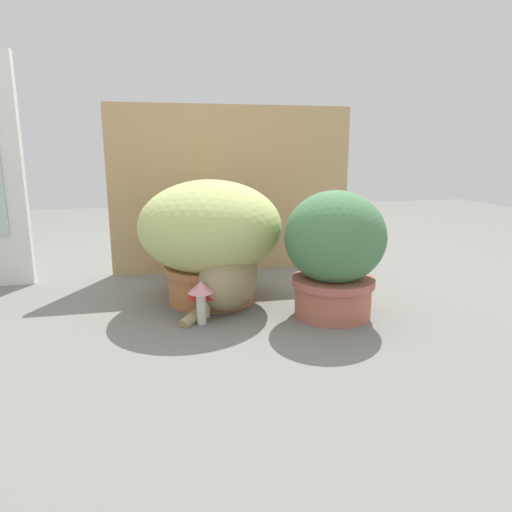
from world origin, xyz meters
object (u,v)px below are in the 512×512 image
mushroom_ornament_red (204,290)px  cat (231,273)px  mushroom_ornament_pink (201,293)px  leafy_planter (334,251)px  grass_planter (210,235)px

mushroom_ornament_red → cat: bearing=35.3°
mushroom_ornament_red → mushroom_ornament_pink: bearing=-104.4°
mushroom_ornament_pink → mushroom_ornament_red: bearing=75.6°
mushroom_ornament_pink → mushroom_ornament_red: mushroom_ornament_pink is taller
mushroom_ornament_pink → leafy_planter: bearing=-1.7°
cat → leafy_planter: bearing=-23.7°
cat → mushroom_ornament_pink: (-0.11, -0.12, -0.02)m
leafy_planter → mushroom_ornament_red: size_ratio=3.20×
grass_planter → leafy_planter: bearing=-32.3°
leafy_planter → cat: 0.35m
mushroom_ornament_pink → mushroom_ornament_red: 0.05m
leafy_planter → mushroom_ornament_red: bearing=171.0°
grass_planter → leafy_planter: 0.43m
mushroom_ornament_red → grass_planter: bearing=75.3°
grass_planter → leafy_planter: size_ratio=1.22×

